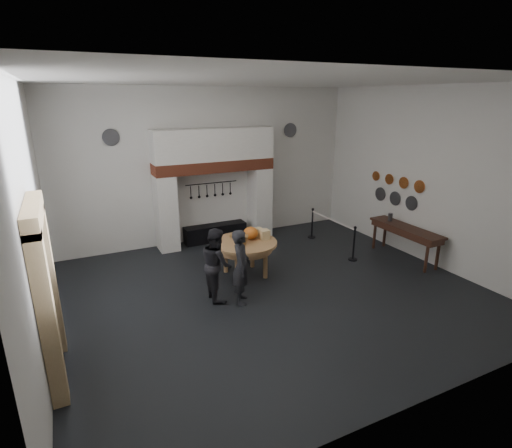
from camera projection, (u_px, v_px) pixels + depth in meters
name	position (u px, v px, depth m)	size (l,w,h in m)	color
floor	(273.00, 291.00, 9.06)	(9.00, 8.00, 0.02)	black
ceiling	(276.00, 81.00, 7.70)	(9.00, 8.00, 0.02)	silver
wall_back	(210.00, 166.00, 11.81)	(9.00, 0.02, 4.50)	silver
wall_front	(427.00, 262.00, 4.95)	(9.00, 0.02, 4.50)	silver
wall_left	(32.00, 222.00, 6.51)	(0.02, 8.00, 4.50)	silver
wall_right	(428.00, 177.00, 10.25)	(0.02, 8.00, 4.50)	silver
chimney_pier_left	(166.00, 213.00, 11.25)	(0.55, 0.70, 2.15)	silver
chimney_pier_right	(260.00, 202.00, 12.48)	(0.55, 0.70, 2.15)	silver
hearth_brick_band	(214.00, 166.00, 11.49)	(3.50, 0.72, 0.32)	#9E442B
chimney_hood	(213.00, 144.00, 11.31)	(3.50, 0.70, 0.90)	silver
iron_range	(215.00, 233.00, 12.18)	(1.90, 0.45, 0.50)	black
utensil_rail	(211.00, 183.00, 11.89)	(0.02, 0.02, 1.60)	black
door_recess	(42.00, 304.00, 5.97)	(0.04, 1.10, 2.50)	black
door_jamb_near	(48.00, 322.00, 5.39)	(0.22, 0.30, 2.60)	tan
door_jamb_far	(49.00, 281.00, 6.59)	(0.22, 0.30, 2.60)	tan
door_lintel	(33.00, 213.00, 5.58)	(0.22, 1.70, 0.30)	tan
wall_plaque	(43.00, 244.00, 7.42)	(0.05, 0.34, 0.44)	gold
work_table	(245.00, 243.00, 9.63)	(1.56, 1.56, 0.07)	#AC7751
pumpkin	(251.00, 233.00, 9.74)	(0.36, 0.36, 0.31)	#CF491D
cheese_block_big	(264.00, 235.00, 9.74)	(0.22, 0.22, 0.24)	#D6B980
cheese_block_small	(258.00, 232.00, 10.00)	(0.18, 0.18, 0.20)	#D5BC7F
wicker_basket	(242.00, 240.00, 9.39)	(0.32, 0.32, 0.22)	olive
bread_loaf	(235.00, 235.00, 9.86)	(0.31, 0.18, 0.13)	#976135
visitor_near	(241.00, 267.00, 8.34)	(0.59, 0.39, 1.63)	black
visitor_far	(217.00, 264.00, 8.52)	(0.78, 0.61, 1.60)	black
side_table	(406.00, 228.00, 10.63)	(0.55, 2.20, 0.06)	#3C1F15
pewter_jug	(390.00, 217.00, 11.10)	(0.12, 0.12, 0.22)	#4B4A4F
copper_pan_a	(419.00, 187.00, 10.49)	(0.34, 0.34, 0.03)	#C6662D
copper_pan_b	(404.00, 183.00, 10.97)	(0.32, 0.32, 0.03)	#C6662D
copper_pan_c	(389.00, 179.00, 11.44)	(0.30, 0.30, 0.03)	#C6662D
copper_pan_d	(376.00, 176.00, 11.91)	(0.28, 0.28, 0.03)	#C6662D
pewter_plate_left	(411.00, 203.00, 10.82)	(0.40, 0.40, 0.03)	#4C4C51
pewter_plate_mid	(395.00, 198.00, 11.33)	(0.40, 0.40, 0.03)	#4C4C51
pewter_plate_right	(380.00, 194.00, 11.85)	(0.40, 0.40, 0.03)	#4C4C51
pewter_plate_back_left	(111.00, 137.00, 10.36)	(0.44, 0.44, 0.03)	#4C4C51
pewter_plate_back_right	(290.00, 130.00, 12.61)	(0.44, 0.44, 0.03)	#4C4C51
barrier_post_near	(354.00, 244.00, 10.64)	(0.05, 0.05, 0.90)	black
barrier_post_far	(312.00, 224.00, 12.36)	(0.05, 0.05, 0.90)	black
barrier_rope	(332.00, 220.00, 11.38)	(0.04, 0.04, 2.00)	silver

